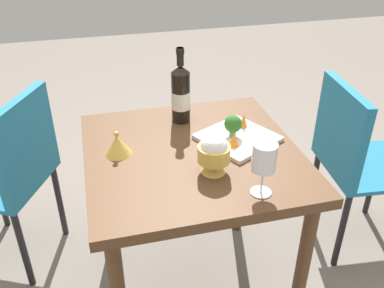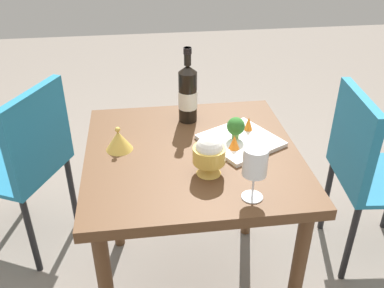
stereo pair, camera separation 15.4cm
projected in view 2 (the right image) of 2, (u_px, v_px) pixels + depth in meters
The scene contains 12 objects.
ground_plane at pixel (192, 287), 1.94m from camera, with size 8.00×8.00×0.00m, color gray.
dining_table at pixel (192, 174), 1.61m from camera, with size 0.78×0.78×0.73m.
chair_near_window at pixel (29, 155), 1.91m from camera, with size 0.53×0.53×0.85m.
chair_by_wall at pixel (365, 162), 1.86m from camera, with size 0.44×0.44×0.85m.
wine_bottle at pixel (188, 93), 1.71m from camera, with size 0.08×0.08×0.31m.
wine_glass at pixel (255, 163), 1.26m from camera, with size 0.08×0.08×0.18m.
rice_bowl at pixel (209, 155), 1.40m from camera, with size 0.11×0.11×0.14m.
rice_bowl_lid at pixel (119, 140), 1.55m from camera, with size 0.10×0.10×0.09m.
serving_plate at pixel (240, 141), 1.61m from camera, with size 0.34×0.34×0.02m.
broccoli_floret at pixel (236, 127), 1.58m from camera, with size 0.07×0.07×0.09m.
carrot_garnish_left at pixel (234, 142), 1.53m from camera, with size 0.04×0.04×0.05m.
carrot_garnish_right at pixel (249, 124), 1.65m from camera, with size 0.03×0.03×0.05m.
Camera 2 is at (-1.31, 0.17, 1.56)m, focal length 39.76 mm.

